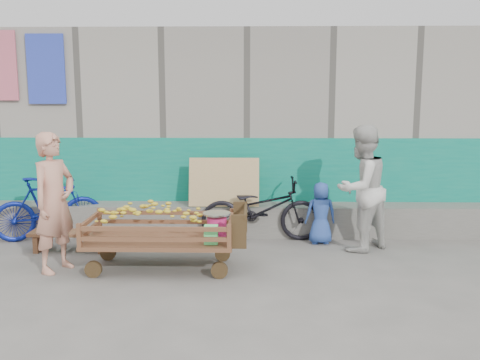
{
  "coord_description": "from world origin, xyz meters",
  "views": [
    {
      "loc": [
        0.7,
        -5.28,
        2.07
      ],
      "look_at": [
        0.55,
        1.2,
        1.0
      ],
      "focal_mm": 40.0,
      "sensor_mm": 36.0,
      "label": 1
    }
  ],
  "objects_px": {
    "banana_cart": "(157,224)",
    "child": "(321,213)",
    "bench": "(71,236)",
    "vendor_man": "(54,202)",
    "bicycle_dark": "(261,209)",
    "woman": "(361,188)",
    "bicycle_blue": "(49,208)"
  },
  "relations": [
    {
      "from": "banana_cart",
      "to": "child",
      "type": "bearing_deg",
      "value": 28.96
    },
    {
      "from": "bench",
      "to": "vendor_man",
      "type": "xyz_separation_m",
      "value": [
        0.1,
        -0.77,
        0.62
      ]
    },
    {
      "from": "bicycle_dark",
      "to": "woman",
      "type": "bearing_deg",
      "value": -110.41
    },
    {
      "from": "banana_cart",
      "to": "bicycle_dark",
      "type": "relative_size",
      "value": 1.11
    },
    {
      "from": "banana_cart",
      "to": "woman",
      "type": "height_order",
      "value": "woman"
    },
    {
      "from": "bench",
      "to": "bicycle_dark",
      "type": "distance_m",
      "value": 2.59
    },
    {
      "from": "child",
      "to": "bicycle_blue",
      "type": "distance_m",
      "value": 3.83
    },
    {
      "from": "woman",
      "to": "child",
      "type": "relative_size",
      "value": 1.93
    },
    {
      "from": "vendor_man",
      "to": "woman",
      "type": "xyz_separation_m",
      "value": [
        3.71,
        0.92,
        0.01
      ]
    },
    {
      "from": "banana_cart",
      "to": "vendor_man",
      "type": "bearing_deg",
      "value": -176.69
    },
    {
      "from": "woman",
      "to": "child",
      "type": "bearing_deg",
      "value": -67.91
    },
    {
      "from": "vendor_man",
      "to": "bicycle_dark",
      "type": "xyz_separation_m",
      "value": [
        2.41,
        1.35,
        -0.37
      ]
    },
    {
      "from": "bench",
      "to": "child",
      "type": "height_order",
      "value": "child"
    },
    {
      "from": "bench",
      "to": "woman",
      "type": "height_order",
      "value": "woman"
    },
    {
      "from": "banana_cart",
      "to": "woman",
      "type": "relative_size",
      "value": 1.13
    },
    {
      "from": "woman",
      "to": "vendor_man",
      "type": "bearing_deg",
      "value": -23.79
    },
    {
      "from": "woman",
      "to": "bicycle_dark",
      "type": "bearing_deg",
      "value": -56.05
    },
    {
      "from": "vendor_man",
      "to": "bicycle_blue",
      "type": "height_order",
      "value": "vendor_man"
    },
    {
      "from": "banana_cart",
      "to": "child",
      "type": "distance_m",
      "value": 2.35
    },
    {
      "from": "banana_cart",
      "to": "vendor_man",
      "type": "relative_size",
      "value": 1.15
    },
    {
      "from": "woman",
      "to": "bicycle_dark",
      "type": "relative_size",
      "value": 0.98
    },
    {
      "from": "bicycle_dark",
      "to": "banana_cart",
      "type": "bearing_deg",
      "value": 133.94
    },
    {
      "from": "woman",
      "to": "bicycle_dark",
      "type": "height_order",
      "value": "woman"
    },
    {
      "from": "banana_cart",
      "to": "bench",
      "type": "relative_size",
      "value": 1.77
    },
    {
      "from": "woman",
      "to": "bicycle_blue",
      "type": "xyz_separation_m",
      "value": [
        -4.31,
        0.43,
        -0.38
      ]
    },
    {
      "from": "vendor_man",
      "to": "child",
      "type": "height_order",
      "value": "vendor_man"
    },
    {
      "from": "bicycle_dark",
      "to": "child",
      "type": "bearing_deg",
      "value": -102.41
    },
    {
      "from": "bench",
      "to": "vendor_man",
      "type": "bearing_deg",
      "value": -82.57
    },
    {
      "from": "bicycle_blue",
      "to": "bench",
      "type": "bearing_deg",
      "value": -163.38
    },
    {
      "from": "bench",
      "to": "child",
      "type": "bearing_deg",
      "value": 7.39
    },
    {
      "from": "banana_cart",
      "to": "bench",
      "type": "xyz_separation_m",
      "value": [
        -1.27,
        0.7,
        -0.35
      ]
    },
    {
      "from": "child",
      "to": "bench",
      "type": "bearing_deg",
      "value": 1.35
    }
  ]
}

